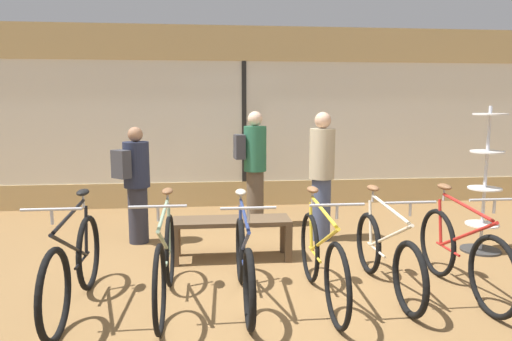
% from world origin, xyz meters
% --- Properties ---
extents(ground_plane, '(24.00, 24.00, 0.00)m').
position_xyz_m(ground_plane, '(0.00, 0.00, 0.00)').
color(ground_plane, olive).
extents(shop_back_wall, '(12.00, 0.08, 3.20)m').
position_xyz_m(shop_back_wall, '(0.00, 3.80, 1.64)').
color(shop_back_wall, tan).
rests_on(shop_back_wall, ground_plane).
extents(bicycle_far_left, '(0.46, 1.78, 1.06)m').
position_xyz_m(bicycle_far_left, '(-1.86, -0.34, 0.40)').
color(bicycle_far_left, black).
rests_on(bicycle_far_left, ground_plane).
extents(bicycle_left, '(0.46, 1.73, 1.05)m').
position_xyz_m(bicycle_left, '(-1.05, -0.32, 0.41)').
color(bicycle_left, black).
rests_on(bicycle_left, ground_plane).
extents(bicycle_center_left, '(0.46, 1.70, 1.02)m').
position_xyz_m(bicycle_center_left, '(-0.32, -0.31, 0.37)').
color(bicycle_center_left, black).
rests_on(bicycle_center_left, ground_plane).
extents(bicycle_center_right, '(0.46, 1.75, 1.05)m').
position_xyz_m(bicycle_center_right, '(0.40, -0.37, 0.40)').
color(bicycle_center_right, black).
rests_on(bicycle_center_right, ground_plane).
extents(bicycle_right, '(0.46, 1.72, 1.02)m').
position_xyz_m(bicycle_right, '(1.09, -0.22, 0.37)').
color(bicycle_right, black).
rests_on(bicycle_right, ground_plane).
extents(bicycle_far_right, '(0.46, 1.72, 1.05)m').
position_xyz_m(bicycle_far_right, '(1.81, -0.34, 0.40)').
color(bicycle_far_right, black).
rests_on(bicycle_far_right, ground_plane).
extents(accessory_rack, '(0.48, 0.48, 1.83)m').
position_xyz_m(accessory_rack, '(2.78, 0.86, 0.75)').
color(accessory_rack, '#333333').
rests_on(accessory_rack, ground_plane).
extents(display_bench, '(1.40, 0.44, 0.49)m').
position_xyz_m(display_bench, '(-0.38, 0.89, 0.40)').
color(display_bench, brown).
rests_on(display_bench, ground_plane).
extents(customer_near_rack, '(0.52, 0.38, 1.74)m').
position_xyz_m(customer_near_rack, '(0.03, 2.37, 0.94)').
color(customer_near_rack, brown).
rests_on(customer_near_rack, ground_plane).
extents(customer_by_window, '(0.54, 0.55, 1.56)m').
position_xyz_m(customer_by_window, '(-1.61, 1.67, 0.84)').
color(customer_by_window, '#2D2D38').
rests_on(customer_by_window, ground_plane).
extents(customer_mid_floor, '(0.45, 0.45, 1.75)m').
position_xyz_m(customer_mid_floor, '(0.88, 1.56, 0.92)').
color(customer_mid_floor, '#424C6B').
rests_on(customer_mid_floor, ground_plane).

